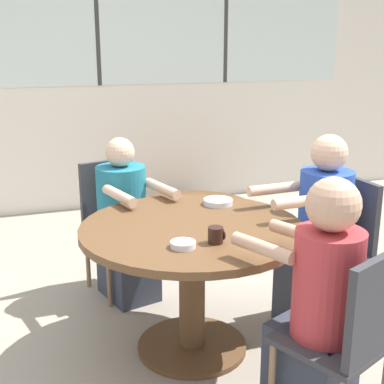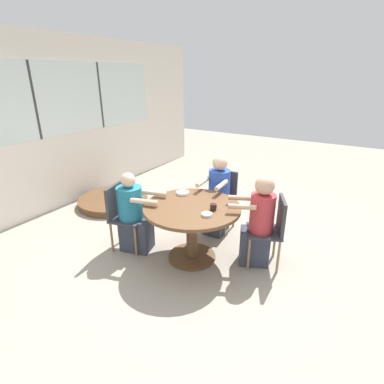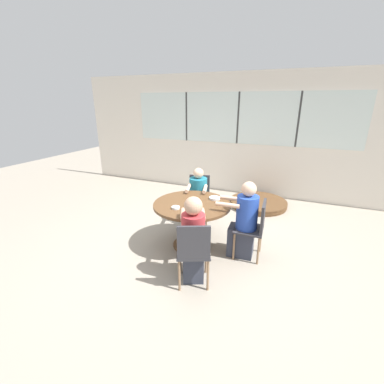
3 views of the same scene
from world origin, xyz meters
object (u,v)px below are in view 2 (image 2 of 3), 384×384
Objects in this scene: bowl_cereal at (207,215)px; coffee_mug at (213,207)px; person_man_teal_shirt at (134,217)px; chair_for_man_teal_shirt at (122,211)px; folded_table_stack at (113,201)px; person_woman_green_shirt at (218,199)px; chair_for_man_blue_shirt at (272,226)px; bowl_white_shallow at (183,193)px; chair_for_woman_green_shirt at (222,195)px; person_man_blue_shirt at (258,225)px.

coffee_mug is at bearing 2.31° from bowl_cereal.
person_man_teal_shirt is at bearing 93.42° from bowl_cereal.
folded_table_stack is (0.95, 1.15, -0.46)m from chair_for_man_teal_shirt.
person_woman_green_shirt reaches higher than coffee_mug.
person_man_teal_shirt is 0.87× the size of folded_table_stack.
coffee_mug is at bearing 96.69° from chair_for_man_blue_shirt.
bowl_cereal is at bearing 105.88° from person_woman_green_shirt.
chair_for_man_blue_shirt is 3.01m from folded_table_stack.
folded_table_stack is at bearing -139.37° from person_man_teal_shirt.
person_woman_green_shirt is at bearing 124.81° from chair_for_man_teal_shirt.
bowl_white_shallow is at bearing 61.18° from person_woman_green_shirt.
bowl_cereal is at bearing 107.37° from chair_for_man_blue_shirt.
person_man_teal_shirt is 13.40× the size of coffee_mug.
chair_for_woman_green_shirt is 2.09m from folded_table_stack.
chair_for_woman_green_shirt is 1.01m from person_man_blue_shirt.
chair_for_man_blue_shirt is 11.02× the size of coffee_mug.
chair_for_man_teal_shirt is 0.72× the size of folded_table_stack.
chair_for_man_teal_shirt is at bearing 50.80° from chair_for_woman_green_shirt.
coffee_mug is (0.27, -1.19, 0.24)m from chair_for_man_teal_shirt.
chair_for_woman_green_shirt reaches higher than coffee_mug.
folded_table_stack is at bearing 73.80° from coffee_mug.
bowl_cereal is at bearing -177.69° from coffee_mug.
person_man_teal_shirt is at bearing 50.94° from person_woman_green_shirt.
person_woman_green_shirt reaches higher than bowl_white_shallow.
bowl_white_shallow is at bearing 72.29° from chair_for_man_blue_shirt.
chair_for_man_teal_shirt is at bearing 102.82° from coffee_mug.
person_man_blue_shirt is at bearing 137.61° from chair_for_woman_green_shirt.
bowl_cereal is (0.06, -1.04, 0.27)m from person_man_teal_shirt.
bowl_cereal is at bearing -124.82° from bowl_white_shallow.
person_man_blue_shirt is at bearing 94.48° from person_man_teal_shirt.
chair_for_man_teal_shirt is (-1.20, 0.87, 0.00)m from chair_for_woman_green_shirt.
bowl_cereal is at bearing -109.82° from folded_table_stack.
person_woman_green_shirt is 0.90m from person_man_blue_shirt.
person_man_teal_shirt reaches higher than bowl_cereal.
person_man_blue_shirt is (-0.47, -0.77, 0.01)m from person_woman_green_shirt.
chair_for_man_teal_shirt is at bearing -129.58° from folded_table_stack.
person_man_blue_shirt reaches higher than chair_for_man_blue_shirt.
chair_for_woman_green_shirt is at bearing 27.09° from person_man_blue_shirt.
person_man_teal_shirt is at bearing 90.00° from chair_for_man_teal_shirt.
chair_for_woman_green_shirt is 0.77m from bowl_white_shallow.
person_man_blue_shirt is at bearing 90.00° from chair_for_man_blue_shirt.
chair_for_man_teal_shirt is at bearing 85.12° from person_man_blue_shirt.
bowl_cereal is (-0.40, -0.57, -0.00)m from bowl_white_shallow.
chair_for_man_blue_shirt is 1.00× the size of chair_for_man_teal_shirt.
person_woman_green_shirt is 0.63m from bowl_white_shallow.
chair_for_man_blue_shirt reaches higher than bowl_cereal.
folded_table_stack is (0.39, 2.81, -0.46)m from person_man_blue_shirt.
person_man_teal_shirt is (-0.99, 0.72, -0.05)m from person_woman_green_shirt.
person_man_teal_shirt reaches higher than chair_for_man_teal_shirt.
person_man_blue_shirt is 1.58m from person_man_teal_shirt.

